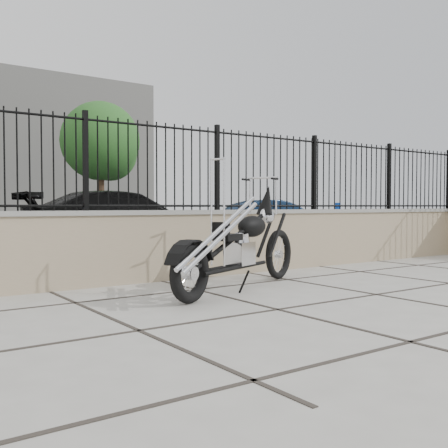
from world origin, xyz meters
name	(u,v)px	position (x,y,z in m)	size (l,w,h in m)	color
ground_plane	(278,310)	(0.00, 0.00, 0.00)	(90.00, 90.00, 0.00)	#99968E
retaining_wall	(157,245)	(0.00, 2.50, 0.48)	(14.00, 0.36, 0.96)	gray
iron_fence	(157,166)	(0.00, 2.50, 1.56)	(14.00, 0.08, 1.20)	black
chopper_motorcycle	(238,225)	(0.39, 1.17, 0.79)	(2.64, 0.47, 1.59)	black
car_black	(124,220)	(1.79, 7.47, 0.68)	(1.91, 4.70, 1.36)	black
car_blue	(275,221)	(6.45, 7.49, 0.59)	(1.25, 3.58, 1.18)	#11223E
bollard_b	(221,236)	(2.45, 4.45, 0.44)	(0.11, 0.11, 0.88)	#0B54B1
bollard_c	(338,226)	(6.07, 4.76, 0.55)	(0.13, 0.13, 1.09)	#0C44B6
tree_right	(100,137)	(5.05, 16.92, 3.85)	(3.26, 3.26, 5.51)	#382619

